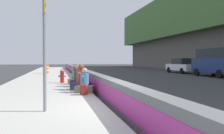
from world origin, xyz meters
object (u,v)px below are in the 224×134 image
object	(u,v)px
seated_person_foreground	(85,85)
parked_car_fourth	(182,66)
seated_person_far	(75,78)
seated_person_middle	(81,82)
construction_barrel	(46,69)
fire_hydrant	(62,75)
route_sign_post	(45,34)
seated_person_rear	(78,80)
backpack	(83,90)
parked_car_third	(217,62)

from	to	relation	value
seated_person_foreground	parked_car_fourth	bearing A→B (deg)	-41.43
parked_car_fourth	seated_person_far	bearing A→B (deg)	130.25
seated_person_middle	construction_barrel	xyz separation A→B (m)	(13.98, 2.13, 0.10)
seated_person_middle	parked_car_fourth	bearing A→B (deg)	-43.42
fire_hydrant	route_sign_post	bearing A→B (deg)	175.46
seated_person_middle	seated_person_far	bearing A→B (deg)	1.49
seated_person_foreground	seated_person_rear	size ratio (longest dim) A/B	0.92
seated_person_middle	backpack	size ratio (longest dim) A/B	3.00
route_sign_post	construction_barrel	bearing A→B (deg)	2.26
parked_car_fourth	route_sign_post	bearing A→B (deg)	141.55
fire_hydrant	parked_car_fourth	bearing A→B (deg)	-53.49
fire_hydrant	seated_person_middle	distance (m)	3.66
seated_person_far	parked_car_fourth	size ratio (longest dim) A/B	0.23
seated_person_far	parked_car_fourth	world-z (taller)	parked_car_fourth
seated_person_foreground	parked_car_fourth	world-z (taller)	parked_car_fourth
seated_person_foreground	route_sign_post	bearing A→B (deg)	157.25
seated_person_rear	route_sign_post	bearing A→B (deg)	166.50
seated_person_rear	seated_person_far	bearing A→B (deg)	2.59
seated_person_far	parked_car_fourth	distance (m)	17.27
seated_person_middle	seated_person_rear	xyz separation A→B (m)	(1.38, 0.01, -0.02)
seated_person_far	construction_barrel	distance (m)	11.48
seated_person_foreground	parked_car_third	size ratio (longest dim) A/B	0.21
seated_person_foreground	seated_person_far	size ratio (longest dim) A/B	0.99
seated_person_foreground	seated_person_middle	size ratio (longest dim) A/B	0.88
seated_person_foreground	parked_car_fourth	xyz separation A→B (m)	(14.78, -13.05, 0.39)
seated_person_rear	parked_car_third	distance (m)	14.46
seated_person_foreground	seated_person_rear	xyz separation A→B (m)	(2.31, 0.07, 0.03)
seated_person_foreground	construction_barrel	distance (m)	15.08
parked_car_third	seated_person_middle	bearing A→B (deg)	120.34
seated_person_foreground	parked_car_fourth	size ratio (longest dim) A/B	0.23
route_sign_post	seated_person_rear	distance (m)	6.21
backpack	parked_car_third	bearing A→B (deg)	-54.71
construction_barrel	parked_car_third	world-z (taller)	parked_car_third
seated_person_middle	construction_barrel	world-z (taller)	seated_person_middle
seated_person_rear	backpack	distance (m)	3.02
backpack	seated_person_middle	bearing A→B (deg)	-2.45
fire_hydrant	construction_barrel	world-z (taller)	construction_barrel
route_sign_post	seated_person_middle	xyz separation A→B (m)	(4.42, -1.40, -1.70)
route_sign_post	seated_person_middle	size ratio (longest dim) A/B	3.00
backpack	parked_car_fourth	bearing A→B (deg)	-40.38
fire_hydrant	seated_person_far	xyz separation A→B (m)	(-0.89, -0.70, -0.12)
route_sign_post	construction_barrel	distance (m)	18.49
fire_hydrant	parked_car_fourth	world-z (taller)	parked_car_fourth
parked_car_third	parked_car_fourth	xyz separation A→B (m)	(6.24, -0.10, -0.49)
construction_barrel	parked_car_third	size ratio (longest dim) A/B	0.19
construction_barrel	parked_car_fourth	bearing A→B (deg)	-90.50
seated_person_rear	parked_car_third	world-z (taller)	parked_car_third
seated_person_rear	fire_hydrant	bearing A→B (deg)	18.97
construction_barrel	seated_person_foreground	bearing A→B (deg)	-171.64
seated_person_rear	parked_car_fourth	size ratio (longest dim) A/B	0.25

